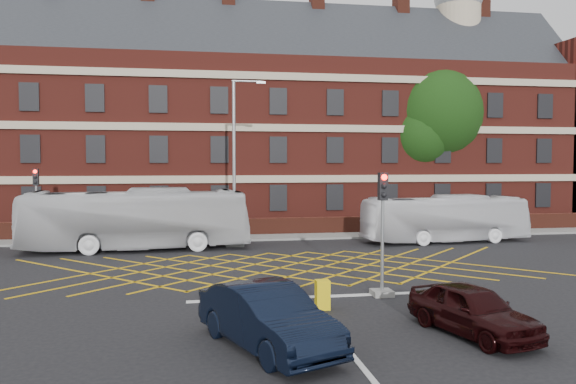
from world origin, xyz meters
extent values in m
plane|color=black|center=(0.00, 0.00, 0.00)|extent=(120.00, 120.00, 0.00)
cube|color=maroon|center=(0.00, 22.00, 6.00)|extent=(50.00, 12.00, 12.00)
cube|color=black|center=(0.00, 22.00, 12.00)|extent=(51.00, 10.61, 10.61)
cube|color=#B7A88C|center=(0.00, 15.92, 7.00)|extent=(50.00, 0.18, 0.50)
cube|color=black|center=(0.00, 15.94, 5.50)|extent=(1.20, 0.14, 1.80)
cube|color=#532116|center=(-7.00, 22.00, 16.50)|extent=(1.00, 1.40, 3.20)
cylinder|color=#B7A88C|center=(18.00, 22.00, 15.00)|extent=(3.60, 3.60, 6.00)
cube|color=#532116|center=(0.00, 13.00, 0.55)|extent=(56.00, 0.50, 1.10)
cube|color=slate|center=(0.00, 12.00, 0.06)|extent=(60.00, 3.00, 0.12)
cube|color=#CC990C|center=(0.00, 2.00, 0.01)|extent=(8.22, 8.22, 0.02)
cube|color=silver|center=(0.00, -3.50, 0.01)|extent=(8.00, 0.30, 0.02)
cube|color=silver|center=(0.00, -10.00, 0.01)|extent=(0.15, 14.00, 0.02)
imported|color=silver|center=(-6.71, 8.22, 1.64)|extent=(11.88, 3.41, 3.27)
imported|color=silver|center=(10.64, 8.29, 1.37)|extent=(9.94, 2.97, 2.73)
imported|color=black|center=(-1.94, -8.53, 0.79)|extent=(3.39, 5.08, 1.58)
imported|color=black|center=(3.63, -8.33, 0.69)|extent=(2.61, 4.31, 1.37)
cylinder|color=black|center=(14.21, 18.31, 3.39)|extent=(0.90, 0.90, 6.79)
sphere|color=black|center=(14.21, 18.31, 8.30)|extent=(7.59, 7.59, 7.59)
sphere|color=black|center=(12.71, 17.51, 6.59)|extent=(4.93, 4.93, 4.93)
sphere|color=black|center=(15.71, 19.11, 6.99)|extent=(4.55, 4.55, 4.55)
cube|color=slate|center=(2.70, -3.70, 0.10)|extent=(0.70, 0.70, 0.20)
cylinder|color=gray|center=(2.70, -3.70, 1.75)|extent=(0.12, 0.12, 3.50)
cube|color=black|center=(2.70, -3.70, 3.80)|extent=(0.30, 0.25, 0.95)
sphere|color=#FF0C05|center=(2.70, -3.84, 4.12)|extent=(0.20, 0.20, 0.20)
cube|color=slate|center=(-12.52, 11.43, 0.10)|extent=(0.70, 0.70, 0.20)
cylinder|color=gray|center=(-12.52, 11.43, 1.75)|extent=(0.12, 0.12, 3.50)
cube|color=black|center=(-12.52, 11.43, 3.80)|extent=(0.30, 0.25, 0.95)
sphere|color=#FF0C05|center=(-12.52, 11.29, 4.12)|extent=(0.20, 0.20, 0.20)
cube|color=slate|center=(-1.53, 8.86, 0.10)|extent=(1.00, 1.00, 0.20)
cylinder|color=gray|center=(-1.53, 8.86, 4.54)|extent=(0.18, 0.18, 9.09)
cylinder|color=gray|center=(-0.83, 8.86, 9.09)|extent=(1.60, 0.12, 0.12)
cube|color=gray|center=(-0.03, 8.86, 9.04)|extent=(0.50, 0.20, 0.12)
cylinder|color=gray|center=(-12.93, 11.32, 1.10)|extent=(0.10, 0.10, 2.20)
cube|color=silver|center=(-12.93, 11.24, 1.90)|extent=(1.10, 0.06, 0.45)
cube|color=silver|center=(-12.93, 11.24, 1.40)|extent=(1.10, 0.06, 0.40)
cube|color=silver|center=(-12.93, 11.24, 0.95)|extent=(1.10, 0.06, 0.35)
cube|color=yellow|center=(0.25, -5.11, 0.46)|extent=(0.43, 0.40, 0.93)
camera|label=1|loc=(-3.70, -22.14, 4.62)|focal=35.00mm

